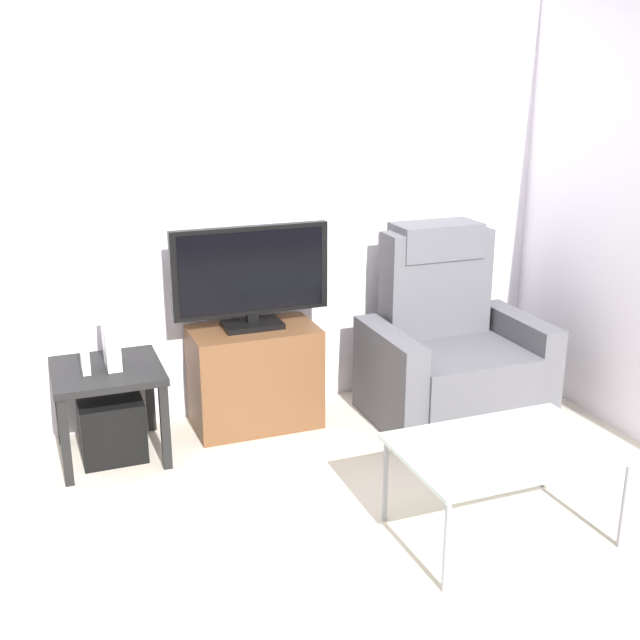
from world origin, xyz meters
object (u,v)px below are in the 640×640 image
at_px(tv_stand, 255,377).
at_px(game_console, 111,339).
at_px(recliner_armchair, 450,351).
at_px(television, 251,275).
at_px(cell_phone, 540,445).
at_px(subwoofer_box, 112,427).
at_px(book_upright, 84,354).
at_px(side_table, 108,382).
at_px(coffee_table, 505,451).

height_order(tv_stand, game_console, game_console).
bearing_deg(recliner_armchair, television, 169.28).
height_order(television, game_console, television).
bearing_deg(cell_phone, game_console, 113.37).
height_order(subwoofer_box, cell_phone, cell_phone).
bearing_deg(television, book_upright, -171.10).
height_order(tv_stand, side_table, tv_stand).
relative_size(side_table, game_console, 1.88).
relative_size(recliner_armchair, coffee_table, 1.20).
xyz_separation_m(recliner_armchair, game_console, (-1.87, 0.13, 0.26)).
distance_m(tv_stand, recliner_armchair, 1.13).
relative_size(television, game_console, 3.02).
distance_m(subwoofer_box, cell_phone, 2.14).
xyz_separation_m(tv_stand, coffee_table, (0.68, -1.44, 0.11)).
bearing_deg(subwoofer_box, side_table, 135.00).
relative_size(coffee_table, cell_phone, 6.00).
relative_size(subwoofer_box, game_console, 1.11).
xyz_separation_m(tv_stand, side_table, (-0.80, -0.10, 0.12)).
bearing_deg(tv_stand, television, 90.00).
relative_size(side_table, book_upright, 2.85).
bearing_deg(subwoofer_box, recliner_armchair, -3.75).
bearing_deg(tv_stand, coffee_table, -64.80).
bearing_deg(television, side_table, -171.40).
height_order(book_upright, coffee_table, book_upright).
bearing_deg(book_upright, side_table, 11.31).
relative_size(television, coffee_table, 0.96).
distance_m(television, book_upright, 0.96).
distance_m(tv_stand, cell_phone, 1.70).
height_order(book_upright, game_console, game_console).
height_order(recliner_armchair, book_upright, recliner_armchair).
bearing_deg(subwoofer_box, cell_phone, -40.86).
bearing_deg(coffee_table, side_table, 137.94).
relative_size(game_console, cell_phone, 1.91).
relative_size(recliner_armchair, subwoofer_box, 3.38).
relative_size(book_upright, cell_phone, 1.26).
height_order(game_console, coffee_table, game_console).
relative_size(recliner_armchair, book_upright, 5.70).
bearing_deg(coffee_table, subwoofer_box, 137.94).
bearing_deg(tv_stand, subwoofer_box, -172.73).
distance_m(television, recliner_armchair, 1.23).
bearing_deg(book_upright, cell_phone, -38.75).
relative_size(television, recliner_armchair, 0.80).
relative_size(tv_stand, book_upright, 3.65).
bearing_deg(recliner_armchair, tv_stand, 170.22).
relative_size(tv_stand, recliner_armchair, 0.64).
distance_m(tv_stand, subwoofer_box, 0.82).
bearing_deg(television, cell_phone, -61.93).
bearing_deg(side_table, book_upright, -168.69).
bearing_deg(tv_stand, cell_phone, -61.63).
height_order(recliner_armchair, coffee_table, recliner_armchair).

